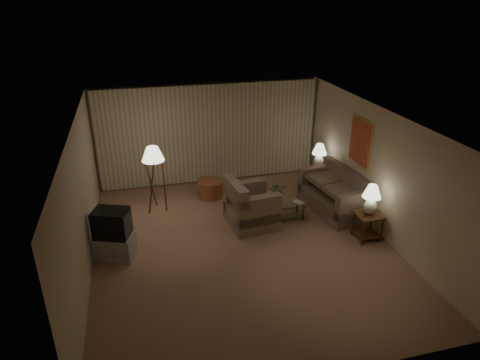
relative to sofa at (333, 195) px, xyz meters
name	(u,v)px	position (x,y,z in m)	size (l,w,h in m)	color
ground	(242,245)	(-2.50, -0.94, -0.40)	(7.00, 7.00, 0.00)	#AA7A5E
room_shell	(226,143)	(-2.48, 0.57, 1.34)	(6.04, 7.02, 2.72)	beige
sofa	(333,195)	(0.00, 0.00, 0.00)	(2.07, 1.40, 0.81)	#83715E
armchair	(252,207)	(-2.07, -0.16, 0.03)	(1.28, 1.24, 0.88)	#83715E
side_table_near	(368,222)	(0.15, -1.35, 0.01)	(0.53, 0.53, 0.60)	#3B2210
side_table_far	(318,174)	(0.15, 1.25, 0.00)	(0.51, 0.43, 0.60)	#3B2210
table_lamp_near	(371,197)	(0.15, -1.35, 0.59)	(0.39, 0.39, 0.66)	white
table_lamp_far	(319,154)	(0.15, 1.25, 0.58)	(0.38, 0.38, 0.65)	white
coffee_table	(283,208)	(-1.29, -0.10, -0.13)	(0.97, 0.53, 0.41)	silver
tv_cabinet	(115,246)	(-5.05, -0.74, -0.15)	(0.86, 0.70, 0.50)	#A8A8AB
crt_tv	(111,223)	(-5.05, -0.74, 0.38)	(0.78, 0.67, 0.56)	black
floor_lamp	(155,178)	(-4.09, 1.08, 0.44)	(0.52, 0.52, 1.61)	#3B2210
ottoman	(210,188)	(-2.70, 1.49, -0.19)	(0.65, 0.65, 0.43)	#9E5A35
vase	(278,201)	(-1.44, -0.10, 0.08)	(0.14, 0.14, 0.14)	white
flowers	(278,189)	(-1.44, -0.10, 0.37)	(0.39, 0.34, 0.44)	#486E31
book	(296,203)	(-1.04, -0.20, 0.02)	(0.17, 0.23, 0.02)	olive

